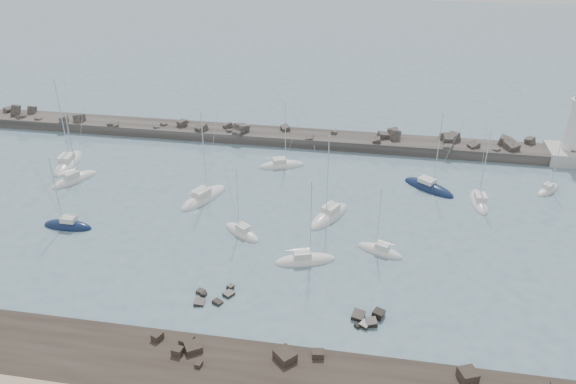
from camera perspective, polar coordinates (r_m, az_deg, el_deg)
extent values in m
plane|color=slate|center=(74.57, -2.52, -6.47)|extent=(400.00, 400.00, 0.00)
cube|color=black|center=(58.49, -7.26, -18.69)|extent=(140.00, 12.00, 0.70)
cube|color=black|center=(63.19, -13.13, -14.07)|extent=(1.27, 1.38, 0.73)
cube|color=black|center=(59.53, -0.31, -16.25)|extent=(2.67, 2.66, 0.88)
cube|color=black|center=(59.70, -9.06, -16.87)|extent=(0.73, 0.86, 0.40)
cube|color=black|center=(59.89, 3.07, -16.09)|extent=(1.35, 1.15, 0.69)
cube|color=black|center=(61.11, -11.17, -15.57)|extent=(1.17, 1.08, 0.76)
cube|color=black|center=(60.18, 17.81, -17.28)|extent=(2.17, 2.18, 1.06)
cube|color=black|center=(61.32, -9.61, -15.26)|extent=(2.28, 2.26, 0.65)
cube|color=black|center=(62.30, -10.25, -14.58)|extent=(1.54, 1.58, 0.51)
cube|color=black|center=(67.67, -9.01, -11.14)|extent=(1.47, 1.46, 1.03)
cube|color=black|center=(68.54, -8.55, -10.29)|extent=(0.74, 0.78, 0.61)
cube|color=black|center=(68.34, -6.05, -10.35)|extent=(1.55, 1.58, 0.86)
cube|color=black|center=(67.28, -7.17, -11.10)|extent=(1.40, 1.30, 0.81)
cube|color=black|center=(69.12, -5.88, -9.59)|extent=(0.99, 0.98, 0.74)
cube|color=black|center=(69.10, -8.86, -10.05)|extent=(1.13, 1.09, 0.75)
cube|color=black|center=(64.58, 8.49, -13.07)|extent=(1.51, 1.54, 1.38)
cube|color=black|center=(64.27, 7.12, -13.43)|extent=(1.09, 1.07, 0.80)
cube|color=black|center=(65.24, 7.14, -12.41)|extent=(1.67, 1.77, 1.26)
cube|color=black|center=(65.68, 9.15, -12.24)|extent=(1.67, 1.72, 1.30)
cube|color=black|center=(64.40, 7.82, -13.35)|extent=(1.42, 1.53, 1.12)
cube|color=#332F2D|center=(108.53, -2.22, 5.41)|extent=(115.00, 6.00, 3.20)
cube|color=#332F2D|center=(115.98, -17.55, 6.54)|extent=(1.09, 1.07, 0.87)
cube|color=#332F2D|center=(107.67, -1.55, 5.87)|extent=(1.15, 1.05, 0.92)
cube|color=#332F2D|center=(111.45, 23.36, 4.75)|extent=(2.28, 2.03, 1.83)
cube|color=#332F2D|center=(109.37, 21.11, 4.83)|extent=(2.56, 2.59, 2.07)
cube|color=#332F2D|center=(131.34, -26.56, 7.43)|extent=(2.00, 1.89, 1.50)
cube|color=#332F2D|center=(115.30, -17.04, 6.39)|extent=(1.43, 1.49, 1.44)
cube|color=#332F2D|center=(120.71, -21.78, 6.81)|extent=(2.36, 2.36, 1.90)
cube|color=#332F2D|center=(107.36, 10.47, 5.57)|extent=(2.17, 2.02, 1.57)
cube|color=#332F2D|center=(110.66, 26.70, 3.63)|extent=(2.86, 2.61, 2.11)
cube|color=#332F2D|center=(110.47, 27.10, 3.59)|extent=(1.21, 1.02, 0.84)
cube|color=#332F2D|center=(110.91, 27.09, 3.53)|extent=(1.50, 1.41, 0.83)
cube|color=#332F2D|center=(112.20, -10.70, 6.79)|extent=(2.33, 2.24, 1.83)
cube|color=#332F2D|center=(126.72, -25.49, 6.79)|extent=(2.20, 2.40, 1.67)
cube|color=#332F2D|center=(106.87, -5.06, 6.08)|extent=(2.18, 2.49, 1.59)
cube|color=#332F2D|center=(114.13, -10.46, 6.92)|extent=(1.80, 1.66, 1.37)
cube|color=#332F2D|center=(119.99, -20.42, 6.95)|extent=(2.49, 2.38, 2.43)
cube|color=#332F2D|center=(109.56, -8.79, 6.41)|extent=(2.75, 2.79, 1.88)
cube|color=#332F2D|center=(108.37, -0.28, 6.46)|extent=(2.22, 2.37, 1.46)
cube|color=#332F2D|center=(107.30, 10.69, 5.82)|extent=(2.45, 2.82, 2.21)
cube|color=#332F2D|center=(106.44, 15.94, 5.14)|extent=(1.86, 2.56, 2.25)
cube|color=#332F2D|center=(128.84, -25.93, 7.49)|extent=(2.55, 2.95, 2.78)
cube|color=#332F2D|center=(106.45, 9.62, 5.56)|extent=(2.53, 2.26, 1.95)
cube|color=#332F2D|center=(110.37, -6.11, 6.62)|extent=(2.37, 2.04, 1.88)
cube|color=#332F2D|center=(113.49, -12.50, 6.65)|extent=(1.58, 1.52, 1.19)
cube|color=#332F2D|center=(128.60, -24.55, 7.50)|extent=(2.07, 2.64, 2.53)
cube|color=#332F2D|center=(106.50, 18.33, 4.38)|extent=(2.58, 2.55, 2.06)
cube|color=#332F2D|center=(124.28, -24.01, 6.73)|extent=(1.31, 1.24, 0.96)
cube|color=#332F2D|center=(104.16, 9.01, 5.14)|extent=(1.71, 1.50, 1.64)
cube|color=#332F2D|center=(104.95, 2.20, 5.42)|extent=(1.63, 1.86, 1.67)
cube|color=#332F2D|center=(106.43, 20.40, 3.87)|extent=(1.69, 1.69, 1.26)
cube|color=#332F2D|center=(107.02, 4.70, 5.97)|extent=(1.26, 1.29, 1.09)
cube|color=#332F2D|center=(108.54, 15.72, 5.35)|extent=(2.73, 2.78, 1.92)
cube|color=#332F2D|center=(104.29, 15.92, 4.31)|extent=(1.88, 1.80, 1.39)
cube|color=#332F2D|center=(107.71, 16.31, 5.22)|extent=(3.49, 3.38, 2.46)
cube|color=#332F2D|center=(112.69, -13.18, 6.27)|extent=(1.93, 1.93, 1.38)
cube|color=#332F2D|center=(107.81, 21.72, 4.33)|extent=(3.00, 3.46, 2.36)
cube|color=#332F2D|center=(116.31, -17.37, 6.51)|extent=(2.31, 2.00, 1.38)
cube|color=#332F2D|center=(108.34, -6.02, 6.01)|extent=(1.51, 1.64, 1.40)
cube|color=#332F2D|center=(107.80, -4.76, 6.46)|extent=(3.24, 3.42, 2.36)
cube|color=#332F2D|center=(106.03, 10.76, 5.68)|extent=(2.39, 2.79, 2.59)
cube|color=#A4A39E|center=(111.35, 26.45, 3.26)|extent=(7.00, 7.00, 3.00)
cylinder|color=white|center=(109.23, 27.12, 6.10)|extent=(2.50, 2.50, 9.00)
ellipsoid|color=silver|center=(99.48, -20.85, 1.10)|extent=(6.24, 8.29, 2.23)
cube|color=silver|center=(98.75, -21.18, 1.70)|extent=(2.55, 2.79, 0.76)
cylinder|color=silver|center=(97.17, -21.17, 4.61)|extent=(0.13, 0.13, 10.96)
cylinder|color=silver|center=(98.22, -21.52, 1.95)|extent=(1.72, 2.87, 0.11)
ellipsoid|color=silver|center=(105.96, -21.38, 2.68)|extent=(4.59, 10.69, 2.57)
cube|color=silver|center=(104.94, -21.62, 3.29)|extent=(2.46, 3.16, 0.80)
cylinder|color=silver|center=(103.68, -22.00, 6.90)|extent=(0.14, 0.14, 13.97)
cylinder|color=silver|center=(104.04, -21.83, 3.49)|extent=(0.68, 4.12, 0.11)
ellipsoid|color=#0E1C3D|center=(86.37, -21.46, -3.30)|extent=(7.28, 2.30, 2.15)
cube|color=silver|center=(85.55, -21.41, -2.59)|extent=(2.04, 1.48, 0.77)
cylinder|color=silver|center=(83.95, -22.50, 0.13)|extent=(0.13, 0.13, 9.81)
cylinder|color=silver|center=(84.95, -21.20, -2.21)|extent=(2.91, 0.13, 0.11)
ellipsoid|color=silver|center=(88.54, -8.54, -0.66)|extent=(6.78, 10.01, 2.40)
cube|color=silver|center=(87.57, -8.81, 0.02)|extent=(2.90, 3.27, 0.75)
cylinder|color=silver|center=(85.67, -8.55, 3.96)|extent=(0.13, 0.13, 13.03)
cylinder|color=silver|center=(86.82, -9.15, 0.25)|extent=(1.72, 3.55, 0.11)
ellipsoid|color=silver|center=(97.90, -0.63, 2.66)|extent=(8.40, 5.02, 2.03)
cube|color=silver|center=(97.34, -0.87, 3.27)|extent=(2.66, 2.27, 0.64)
cylinder|color=silver|center=(95.43, -0.27, 6.09)|extent=(0.11, 0.11, 10.84)
cylinder|color=silver|center=(97.01, -1.20, 3.57)|extent=(3.06, 1.16, 0.09)
ellipsoid|color=silver|center=(79.25, -4.72, -4.18)|extent=(6.66, 5.57, 1.87)
cube|color=silver|center=(78.44, -4.59, -3.59)|extent=(2.31, 2.19, 0.64)
cylinder|color=silver|center=(76.89, -5.13, -0.68)|extent=(0.11, 0.11, 9.04)
cylinder|color=silver|center=(77.82, -4.38, -3.34)|extent=(2.24, 1.63, 0.09)
ellipsoid|color=silver|center=(82.90, 4.17, -2.56)|extent=(6.63, 9.33, 2.36)
cube|color=silver|center=(82.52, 4.38, -1.60)|extent=(2.78, 3.09, 0.77)
cylinder|color=silver|center=(78.93, 4.06, 1.65)|extent=(0.13, 0.13, 12.21)
cylinder|color=silver|center=(82.64, 4.64, -0.99)|extent=(1.75, 3.27, 0.11)
ellipsoid|color=silver|center=(73.43, 1.76, -7.03)|extent=(8.36, 4.83, 2.08)
cube|color=silver|center=(72.67, 1.46, -6.27)|extent=(2.62, 2.22, 0.68)
cylinder|color=silver|center=(70.08, 2.35, -2.81)|extent=(0.12, 0.12, 10.78)
cylinder|color=silver|center=(72.24, 1.02, -5.90)|extent=(3.06, 1.08, 0.10)
ellipsoid|color=#0E1C3D|center=(93.30, 14.09, 0.36)|extent=(8.98, 7.57, 2.22)
cube|color=silver|center=(92.92, 13.95, 1.15)|extent=(3.12, 2.96, 0.68)
cylinder|color=silver|center=(89.97, 15.00, 4.17)|extent=(0.12, 0.12, 12.22)
cylinder|color=silver|center=(92.93, 13.68, 1.63)|extent=(2.99, 2.20, 0.10)
ellipsoid|color=silver|center=(76.15, 9.30, -6.00)|extent=(6.66, 4.18, 1.82)
cube|color=silver|center=(75.46, 9.59, -5.38)|extent=(2.13, 1.85, 0.63)
cylinder|color=silver|center=(73.59, 9.24, -2.63)|extent=(0.11, 0.11, 8.61)
cylinder|color=silver|center=(75.01, 9.94, -5.10)|extent=(2.41, 1.02, 0.09)
ellipsoid|color=silver|center=(91.35, 18.83, -1.01)|extent=(2.87, 8.06, 2.11)
cube|color=silver|center=(90.44, 18.99, -0.45)|extent=(1.71, 2.30, 0.70)
cylinder|color=silver|center=(89.17, 19.38, 2.70)|extent=(0.12, 0.12, 10.73)
cylinder|color=silver|center=(89.67, 19.12, -0.25)|extent=(0.26, 3.18, 0.10)
ellipsoid|color=silver|center=(99.05, 24.90, 0.13)|extent=(5.16, 5.72, 1.70)
cube|color=silver|center=(98.36, 24.94, 0.61)|extent=(1.97, 2.03, 0.60)
cylinder|color=silver|center=(97.52, 25.58, 2.65)|extent=(0.10, 0.10, 7.96)
cylinder|color=silver|center=(97.78, 24.90, 0.82)|extent=(1.56, 1.88, 0.09)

